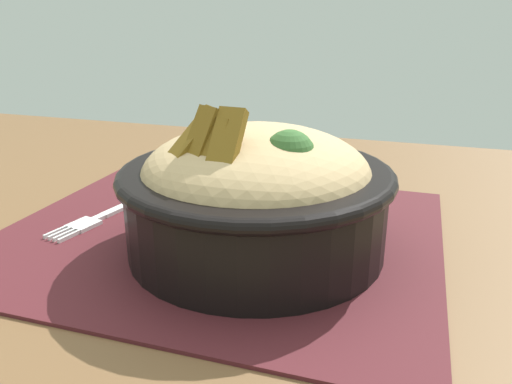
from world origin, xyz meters
name	(u,v)px	position (x,y,z in m)	size (l,w,h in m)	color
table	(201,289)	(0.00, 0.00, 0.64)	(1.29, 0.82, 0.70)	brown
placemat	(221,232)	(-0.02, 0.00, 0.70)	(0.38, 0.33, 0.00)	#47191E
bowl	(256,191)	(-0.06, 0.02, 0.76)	(0.26, 0.26, 0.13)	black
fork	(102,216)	(0.10, 0.01, 0.71)	(0.04, 0.13, 0.00)	silver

